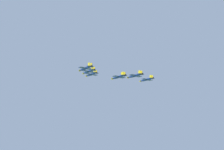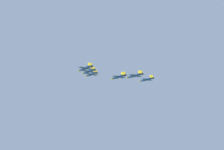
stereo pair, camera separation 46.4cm
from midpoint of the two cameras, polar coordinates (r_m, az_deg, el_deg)
jet_lead at (r=241.48m, az=-3.91°, el=0.12°), size 15.71×10.34×3.46m
jet_left_wingman at (r=219.39m, az=-4.42°, el=0.66°), size 15.41×10.07×3.36m
jet_right_wingman at (r=236.34m, az=1.26°, el=-0.40°), size 15.73×10.31×3.44m
jet_left_outer at (r=197.30m, az=-5.04°, el=1.27°), size 15.49×10.20×3.41m
jet_right_outer at (r=233.28m, az=6.61°, el=-0.87°), size 15.05×9.84×3.29m
jet_slot_rear at (r=213.71m, az=1.28°, el=-0.36°), size 15.81×10.34×3.45m
jet_trailing at (r=201.07m, az=4.38°, el=-0.12°), size 15.25×9.95×3.32m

